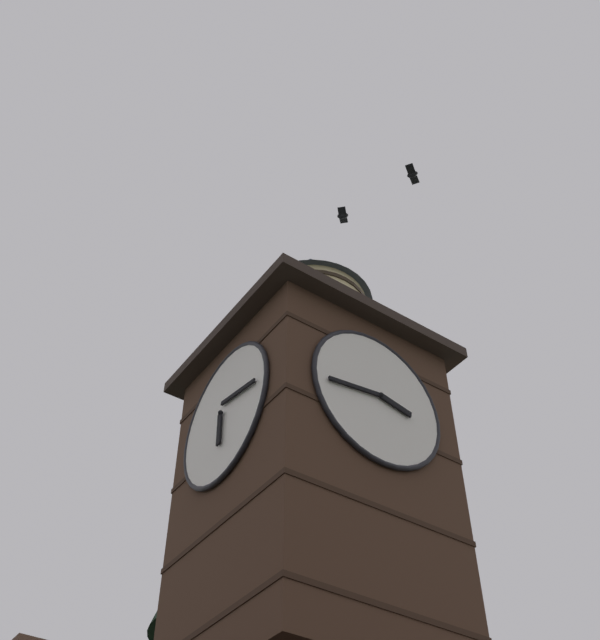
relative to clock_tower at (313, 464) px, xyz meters
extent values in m
cube|color=#422B1E|center=(-0.02, -0.02, -1.11)|extent=(3.99, 3.99, 6.80)
cube|color=black|center=(-0.02, -0.02, -2.00)|extent=(4.03, 4.03, 0.10)
cube|color=black|center=(-0.02, -0.02, -0.30)|extent=(4.03, 4.03, 0.10)
cube|color=black|center=(-0.02, -0.02, 1.41)|extent=(4.03, 4.03, 0.10)
cylinder|color=white|center=(-0.02, 2.00, 0.32)|extent=(2.89, 0.10, 2.89)
torus|color=black|center=(-0.02, 2.03, 0.32)|extent=(2.99, 0.10, 2.99)
cube|color=black|center=(-0.38, 2.10, 0.25)|extent=(0.73, 0.04, 0.27)
cube|color=black|center=(0.56, 2.10, 0.25)|extent=(1.19, 0.04, 0.23)
sphere|color=black|center=(-0.02, 2.11, 0.32)|extent=(0.10, 0.10, 0.10)
cylinder|color=white|center=(2.00, -0.02, 0.32)|extent=(0.10, 2.89, 2.89)
torus|color=black|center=(2.03, -0.02, 0.32)|extent=(0.10, 2.99, 2.99)
cube|color=black|center=(2.10, -0.04, -0.04)|extent=(0.04, 0.15, 0.73)
cube|color=black|center=(2.10, 0.56, 0.43)|extent=(0.04, 1.18, 0.30)
sphere|color=black|center=(2.11, -0.02, 0.32)|extent=(0.10, 0.10, 0.10)
cube|color=#2D231E|center=(-0.02, -0.02, 2.41)|extent=(4.69, 4.69, 0.25)
cylinder|color=#D1BC84|center=(-0.02, -0.02, 3.47)|extent=(2.58, 2.58, 1.86)
cylinder|color=#2D2319|center=(-0.02, -0.02, 2.77)|extent=(2.64, 2.64, 0.10)
cylinder|color=#2D2319|center=(-0.02, -0.02, 3.24)|extent=(2.64, 2.64, 0.10)
cylinder|color=#2D2319|center=(-0.02, -0.02, 3.70)|extent=(2.64, 2.64, 0.10)
cylinder|color=#2D2319|center=(-0.02, -0.02, 4.17)|extent=(2.64, 2.64, 0.10)
cone|color=#384251|center=(-0.02, -0.02, 5.12)|extent=(2.88, 2.88, 1.43)
sphere|color=#2D3847|center=(-0.02, -0.02, 5.93)|extent=(0.16, 0.16, 0.16)
cone|color=black|center=(-1.69, -6.02, 1.47)|extent=(3.67, 3.67, 4.80)
cone|color=black|center=(-1.69, -6.02, 5.55)|extent=(2.09, 2.09, 5.06)
cone|color=black|center=(-6.59, -5.19, 2.53)|extent=(1.62, 1.62, 4.15)
ellipsoid|color=black|center=(-0.78, 0.40, 7.86)|extent=(0.32, 0.32, 0.16)
cube|color=black|center=(-0.88, 0.31, 7.86)|extent=(0.33, 0.33, 0.10)
cube|color=black|center=(-0.69, 0.50, 7.86)|extent=(0.33, 0.33, 0.10)
ellipsoid|color=black|center=(-1.87, 2.06, 8.66)|extent=(0.29, 0.33, 0.16)
cube|color=black|center=(-1.73, 2.15, 8.66)|extent=(0.39, 0.35, 0.08)
cube|color=black|center=(-2.01, 1.97, 8.66)|extent=(0.39, 0.35, 0.08)
camera|label=1|loc=(7.87, 10.83, -9.12)|focal=45.96mm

